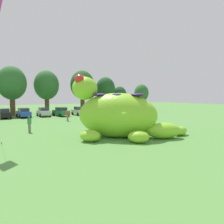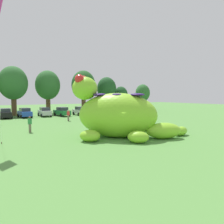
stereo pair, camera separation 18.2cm
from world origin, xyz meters
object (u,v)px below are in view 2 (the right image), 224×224
object	(u,v)px
car_black	(5,113)
spectator_mid_field	(101,113)
car_silver	(45,112)
car_white	(80,111)
box_truck	(115,106)
car_blue	(25,113)
car_green	(62,112)
giant_inflatable_creature	(118,114)
spectator_wandering	(30,124)
car_yellow	(93,110)
spectator_by_cars	(68,116)

from	to	relation	value
car_black	spectator_mid_field	distance (m)	16.39
car_silver	spectator_mid_field	size ratio (longest dim) A/B	2.42
car_white	spectator_mid_field	xyz separation A→B (m)	(1.23, -6.75, -0.01)
box_truck	car_silver	bearing A→B (deg)	-179.19
car_blue	car_green	distance (m)	6.54
car_white	spectator_mid_field	distance (m)	6.86
car_black	car_blue	size ratio (longest dim) A/B	0.98
giant_inflatable_creature	car_silver	distance (m)	23.47
box_truck	giant_inflatable_creature	bearing A→B (deg)	-120.43
box_truck	car_black	bearing A→B (deg)	-179.07
spectator_wandering	car_silver	bearing A→B (deg)	72.99
car_black	car_green	bearing A→B (deg)	-6.10
car_blue	car_yellow	bearing A→B (deg)	-2.56
car_green	spectator_wandering	world-z (taller)	car_green
car_yellow	car_blue	bearing A→B (deg)	177.44
spectator_mid_field	spectator_by_cars	bearing A→B (deg)	-168.49
car_silver	spectator_by_cars	distance (m)	9.29
car_blue	car_yellow	distance (m)	13.01
giant_inflatable_creature	car_yellow	world-z (taller)	giant_inflatable_creature
car_yellow	car_black	bearing A→B (deg)	177.40
car_green	spectator_wandering	bearing A→B (deg)	-117.52
car_blue	spectator_by_cars	distance (m)	10.22
car_blue	spectator_wandering	world-z (taller)	car_blue
car_green	box_truck	size ratio (longest dim) A/B	0.67
box_truck	car_green	bearing A→B (deg)	-173.73
spectator_mid_field	car_silver	bearing A→B (deg)	135.04
car_silver	car_green	size ratio (longest dim) A/B	0.95
giant_inflatable_creature	spectator_by_cars	size ratio (longest dim) A/B	6.34
car_green	spectator_wandering	size ratio (longest dim) A/B	2.54
car_silver	car_green	world-z (taller)	same
box_truck	spectator_mid_field	bearing A→B (deg)	-133.23
car_yellow	giant_inflatable_creature	bearing A→B (deg)	-109.24
car_blue	car_green	bearing A→B (deg)	-7.66
car_green	spectator_by_cars	xyz separation A→B (m)	(-1.41, -8.00, -0.01)
car_blue	car_silver	world-z (taller)	same
car_green	car_silver	bearing A→B (deg)	158.68
car_blue	box_truck	size ratio (longest dim) A/B	0.66
box_truck	spectator_mid_field	xyz separation A→B (m)	(-7.61, -8.09, -0.75)
spectator_mid_field	spectator_by_cars	distance (m)	6.45
car_silver	spectator_mid_field	xyz separation A→B (m)	(7.88, -7.87, -0.01)
car_blue	spectator_wandering	xyz separation A→B (m)	(-1.56, -16.31, -0.01)
car_silver	car_green	bearing A→B (deg)	-21.32
car_black	spectator_mid_field	bearing A→B (deg)	-28.16
spectator_by_cars	spectator_wandering	distance (m)	9.97
spectator_wandering	spectator_by_cars	bearing A→B (deg)	48.24
car_green	car_yellow	bearing A→B (deg)	2.56
giant_inflatable_creature	spectator_by_cars	bearing A→B (deg)	90.27
giant_inflatable_creature	car_black	bearing A→B (deg)	109.43
car_green	car_white	distance (m)	3.69
car_black	car_silver	distance (m)	6.57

